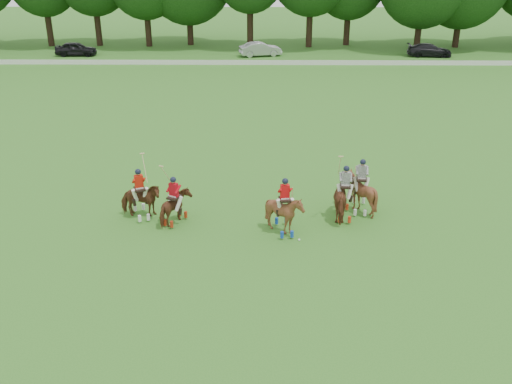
{
  "coord_description": "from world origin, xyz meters",
  "views": [
    {
      "loc": [
        1.33,
        -17.94,
        11.24
      ],
      "look_at": [
        1.09,
        4.2,
        1.4
      ],
      "focal_mm": 40.0,
      "sensor_mm": 36.0,
      "label": 1
    }
  ],
  "objects_px": {
    "polo_stripe_a": "(344,199)",
    "polo_red_a": "(175,207)",
    "car_left": "(76,49)",
    "car_right": "(429,50)",
    "polo_red_c": "(284,213)",
    "polo_red_b": "(141,200)",
    "polo_stripe_b": "(360,192)",
    "car_mid": "(260,49)",
    "polo_ball": "(299,240)"
  },
  "relations": [
    {
      "from": "car_right",
      "to": "polo_red_a",
      "type": "height_order",
      "value": "polo_red_a"
    },
    {
      "from": "car_left",
      "to": "polo_red_b",
      "type": "relative_size",
      "value": 1.5
    },
    {
      "from": "polo_red_a",
      "to": "polo_stripe_b",
      "type": "height_order",
      "value": "polo_red_a"
    },
    {
      "from": "polo_red_a",
      "to": "polo_red_b",
      "type": "xyz_separation_m",
      "value": [
        -1.58,
        0.58,
        0.04
      ]
    },
    {
      "from": "car_mid",
      "to": "polo_stripe_a",
      "type": "bearing_deg",
      "value": 170.74
    },
    {
      "from": "polo_red_c",
      "to": "car_left",
      "type": "bearing_deg",
      "value": 117.55
    },
    {
      "from": "car_mid",
      "to": "polo_red_b",
      "type": "bearing_deg",
      "value": 157.35
    },
    {
      "from": "polo_stripe_a",
      "to": "polo_ball",
      "type": "bearing_deg",
      "value": -133.8
    },
    {
      "from": "polo_red_a",
      "to": "polo_red_c",
      "type": "bearing_deg",
      "value": -9.4
    },
    {
      "from": "polo_red_a",
      "to": "polo_ball",
      "type": "distance_m",
      "value": 5.52
    },
    {
      "from": "polo_red_a",
      "to": "polo_red_b",
      "type": "height_order",
      "value": "polo_red_b"
    },
    {
      "from": "polo_red_b",
      "to": "polo_stripe_b",
      "type": "relative_size",
      "value": 1.14
    },
    {
      "from": "car_right",
      "to": "polo_stripe_a",
      "type": "xyz_separation_m",
      "value": [
        -13.84,
        -37.87,
        0.24
      ]
    },
    {
      "from": "car_right",
      "to": "polo_ball",
      "type": "distance_m",
      "value": 43.08
    },
    {
      "from": "car_right",
      "to": "polo_red_a",
      "type": "distance_m",
      "value": 43.92
    },
    {
      "from": "polo_red_b",
      "to": "polo_stripe_a",
      "type": "xyz_separation_m",
      "value": [
        8.9,
        0.04,
        0.09
      ]
    },
    {
      "from": "car_left",
      "to": "polo_red_c",
      "type": "height_order",
      "value": "polo_red_c"
    },
    {
      "from": "polo_red_b",
      "to": "polo_stripe_b",
      "type": "bearing_deg",
      "value": 4.39
    },
    {
      "from": "car_mid",
      "to": "car_right",
      "type": "height_order",
      "value": "car_mid"
    },
    {
      "from": "polo_red_c",
      "to": "car_right",
      "type": "bearing_deg",
      "value": 67.21
    },
    {
      "from": "polo_red_c",
      "to": "polo_stripe_b",
      "type": "relative_size",
      "value": 0.98
    },
    {
      "from": "polo_red_a",
      "to": "polo_red_b",
      "type": "bearing_deg",
      "value": 159.88
    },
    {
      "from": "car_right",
      "to": "polo_ball",
      "type": "height_order",
      "value": "car_right"
    },
    {
      "from": "car_left",
      "to": "polo_stripe_a",
      "type": "height_order",
      "value": "polo_stripe_a"
    },
    {
      "from": "polo_stripe_a",
      "to": "car_left",
      "type": "bearing_deg",
      "value": 121.43
    },
    {
      "from": "polo_red_a",
      "to": "polo_red_c",
      "type": "distance_m",
      "value": 4.73
    },
    {
      "from": "car_mid",
      "to": "polo_stripe_a",
      "type": "relative_size",
      "value": 1.47
    },
    {
      "from": "car_mid",
      "to": "polo_red_a",
      "type": "relative_size",
      "value": 1.62
    },
    {
      "from": "car_right",
      "to": "car_left",
      "type": "bearing_deg",
      "value": 93.89
    },
    {
      "from": "polo_stripe_a",
      "to": "polo_red_b",
      "type": "bearing_deg",
      "value": -179.72
    },
    {
      "from": "polo_red_c",
      "to": "polo_ball",
      "type": "distance_m",
      "value": 1.28
    },
    {
      "from": "polo_red_c",
      "to": "polo_stripe_b",
      "type": "bearing_deg",
      "value": 31.13
    },
    {
      "from": "polo_stripe_a",
      "to": "polo_red_a",
      "type": "bearing_deg",
      "value": -175.14
    },
    {
      "from": "car_left",
      "to": "polo_ball",
      "type": "relative_size",
      "value": 46.89
    },
    {
      "from": "polo_stripe_b",
      "to": "car_mid",
      "type": "bearing_deg",
      "value": 97.07
    },
    {
      "from": "polo_stripe_a",
      "to": "polo_stripe_b",
      "type": "xyz_separation_m",
      "value": [
        0.81,
        0.7,
        0.01
      ]
    },
    {
      "from": "polo_red_b",
      "to": "polo_stripe_a",
      "type": "bearing_deg",
      "value": 0.28
    },
    {
      "from": "car_mid",
      "to": "polo_red_c",
      "type": "height_order",
      "value": "polo_red_c"
    },
    {
      "from": "polo_red_c",
      "to": "polo_stripe_b",
      "type": "xyz_separation_m",
      "value": [
        3.47,
        2.09,
        0.02
      ]
    },
    {
      "from": "car_left",
      "to": "car_right",
      "type": "distance_m",
      "value": 36.98
    },
    {
      "from": "polo_red_c",
      "to": "polo_red_b",
      "type": "bearing_deg",
      "value": 167.79
    },
    {
      "from": "polo_ball",
      "to": "car_left",
      "type": "bearing_deg",
      "value": 117.77
    },
    {
      "from": "car_left",
      "to": "car_mid",
      "type": "distance_m",
      "value": 19.34
    },
    {
      "from": "polo_red_a",
      "to": "car_right",
      "type": "bearing_deg",
      "value": 61.21
    },
    {
      "from": "polo_red_a",
      "to": "polo_red_c",
      "type": "xyz_separation_m",
      "value": [
        4.66,
        -0.77,
        0.12
      ]
    },
    {
      "from": "polo_red_a",
      "to": "polo_red_b",
      "type": "distance_m",
      "value": 1.68
    },
    {
      "from": "polo_red_a",
      "to": "car_mid",
      "type": "bearing_deg",
      "value": 84.78
    },
    {
      "from": "car_mid",
      "to": "polo_ball",
      "type": "relative_size",
      "value": 48.51
    },
    {
      "from": "car_right",
      "to": "polo_stripe_b",
      "type": "height_order",
      "value": "polo_stripe_b"
    },
    {
      "from": "polo_red_a",
      "to": "polo_red_c",
      "type": "height_order",
      "value": "polo_red_a"
    }
  ]
}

